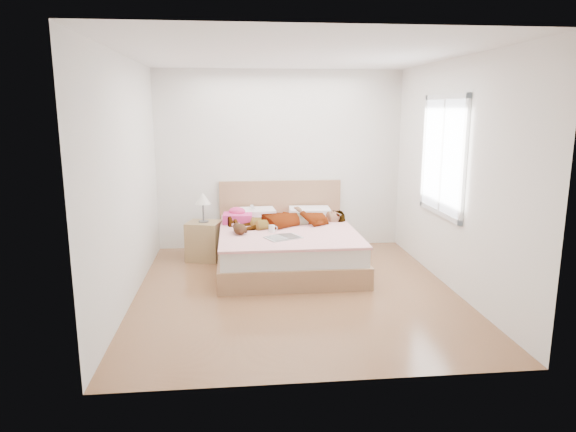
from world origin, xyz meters
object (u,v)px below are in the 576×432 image
object	(u,v)px
towel	(237,216)
magazine	(283,237)
plush_toy	(239,229)
phone	(252,207)
bed	(287,244)
coffee_mug	(272,229)
nightstand	(204,238)
woman	(291,216)

from	to	relation	value
towel	magazine	xyz separation A→B (m)	(0.55, -0.93, -0.08)
towel	plush_toy	bearing A→B (deg)	-88.41
phone	towel	xyz separation A→B (m)	(-0.21, -0.20, -0.09)
bed	plush_toy	bearing A→B (deg)	-152.64
magazine	coffee_mug	world-z (taller)	coffee_mug
bed	plush_toy	xyz separation A→B (m)	(-0.62, -0.32, 0.31)
coffee_mug	plush_toy	world-z (taller)	plush_toy
phone	coffee_mug	size ratio (longest dim) A/B	0.79
towel	nightstand	world-z (taller)	nightstand
phone	bed	xyz separation A→B (m)	(0.43, -0.56, -0.41)
woman	nightstand	world-z (taller)	nightstand
woman	coffee_mug	size ratio (longest dim) A/B	14.14
phone	plush_toy	bearing A→B (deg)	-116.99
phone	towel	distance (m)	0.31
bed	woman	bearing A→B (deg)	66.13
woman	magazine	distance (m)	0.76
phone	coffee_mug	distance (m)	0.86
nightstand	woman	bearing A→B (deg)	-8.59
plush_toy	coffee_mug	bearing A→B (deg)	8.96
phone	bed	bearing A→B (deg)	-67.20
phone	magazine	bearing A→B (deg)	-88.20
woman	plush_toy	world-z (taller)	woman
coffee_mug	nightstand	distance (m)	1.10
woman	towel	xyz separation A→B (m)	(-0.71, 0.20, -0.03)
coffee_mug	bed	bearing A→B (deg)	50.60
phone	coffee_mug	bearing A→B (deg)	-89.72
towel	magazine	distance (m)	1.08
plush_toy	nightstand	xyz separation A→B (m)	(-0.48, 0.66, -0.27)
woman	bed	distance (m)	0.39
phone	plush_toy	xyz separation A→B (m)	(-0.19, -0.88, -0.10)
bed	magazine	size ratio (longest dim) A/B	4.27
coffee_mug	nightstand	bearing A→B (deg)	146.25
woman	nightstand	size ratio (longest dim) A/B	1.78
phone	towel	world-z (taller)	towel
towel	coffee_mug	bearing A→B (deg)	-54.98
magazine	towel	bearing A→B (deg)	120.49
phone	bed	world-z (taller)	bed
woman	towel	bearing A→B (deg)	-119.93
towel	nightstand	bearing A→B (deg)	-177.75
magazine	plush_toy	bearing A→B (deg)	154.82
plush_toy	nightstand	bearing A→B (deg)	126.02
bed	towel	world-z (taller)	bed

